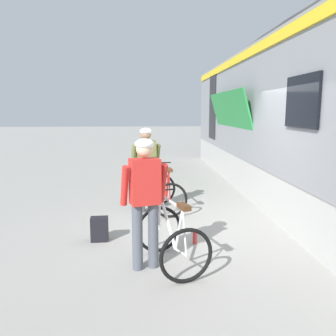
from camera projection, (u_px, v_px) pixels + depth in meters
name	position (u px, v px, depth m)	size (l,w,h in m)	color
ground_plane	(213.00, 229.00, 6.27)	(80.00, 80.00, 0.00)	gray
cyclist_near_in_olive	(146.00, 162.00, 7.18)	(0.66, 0.42, 1.76)	#4C515B
cyclist_far_in_red	(145.00, 192.00, 4.54)	(0.66, 0.42, 1.76)	#4C515B
bicycle_near_red	(165.00, 192.00, 7.33)	(0.87, 1.17, 0.99)	black
bicycle_far_white	(172.00, 238.00, 4.70)	(0.99, 1.23, 0.99)	black
backpack_on_platform	(99.00, 229.00, 5.66)	(0.28, 0.18, 0.40)	black
water_bottle_near_the_bikes	(195.00, 237.00, 5.56)	(0.07, 0.07, 0.21)	red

